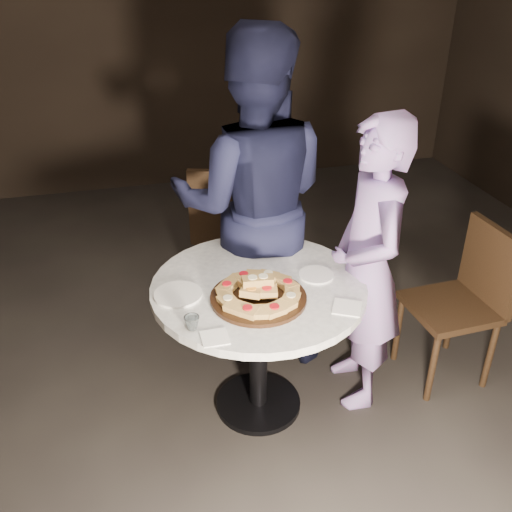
# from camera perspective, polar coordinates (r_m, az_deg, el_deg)

# --- Properties ---
(floor) EXTENTS (7.00, 7.00, 0.00)m
(floor) POSITION_cam_1_polar(r_m,az_deg,el_deg) (3.15, 0.50, -16.53)
(floor) COLOR black
(floor) RESTS_ON ground
(table) EXTENTS (1.36, 1.36, 0.79)m
(table) POSITION_cam_1_polar(r_m,az_deg,el_deg) (2.84, 0.25, -5.33)
(table) COLOR black
(table) RESTS_ON ground
(serving_board) EXTENTS (0.51, 0.51, 0.02)m
(serving_board) POSITION_cam_1_polar(r_m,az_deg,el_deg) (2.64, 0.24, -4.20)
(serving_board) COLOR black
(serving_board) RESTS_ON table
(focaccia_pile) EXTENTS (0.40, 0.40, 0.11)m
(focaccia_pile) POSITION_cam_1_polar(r_m,az_deg,el_deg) (2.62, 0.24, -3.48)
(focaccia_pile) COLOR #AF8544
(focaccia_pile) RESTS_ON serving_board
(plate_left) EXTENTS (0.26, 0.26, 0.01)m
(plate_left) POSITION_cam_1_polar(r_m,az_deg,el_deg) (2.70, -7.80, -3.83)
(plate_left) COLOR white
(plate_left) RESTS_ON table
(plate_right) EXTENTS (0.18, 0.18, 0.01)m
(plate_right) POSITION_cam_1_polar(r_m,az_deg,el_deg) (2.84, 6.04, -1.89)
(plate_right) COLOR white
(plate_right) RESTS_ON table
(water_glass) EXTENTS (0.08, 0.08, 0.06)m
(water_glass) POSITION_cam_1_polar(r_m,az_deg,el_deg) (2.46, -6.43, -6.66)
(water_glass) COLOR silver
(water_glass) RESTS_ON table
(napkin_near) EXTENTS (0.11, 0.11, 0.01)m
(napkin_near) POSITION_cam_1_polar(r_m,az_deg,el_deg) (2.42, -4.14, -8.14)
(napkin_near) COLOR white
(napkin_near) RESTS_ON table
(napkin_far) EXTENTS (0.17, 0.17, 0.01)m
(napkin_far) POSITION_cam_1_polar(r_m,az_deg,el_deg) (2.62, 9.10, -5.11)
(napkin_far) COLOR white
(napkin_far) RESTS_ON table
(chair_far) EXTENTS (0.60, 0.61, 1.00)m
(chair_far) POSITION_cam_1_polar(r_m,az_deg,el_deg) (3.82, -2.79, 3.28)
(chair_far) COLOR black
(chair_far) RESTS_ON ground
(chair_right) EXTENTS (0.47, 0.45, 0.92)m
(chair_right) POSITION_cam_1_polar(r_m,az_deg,el_deg) (3.36, 20.30, -3.59)
(chair_right) COLOR black
(chair_right) RESTS_ON ground
(diner_navy) EXTENTS (1.09, 0.95, 1.91)m
(diner_navy) POSITION_cam_1_polar(r_m,az_deg,el_deg) (3.19, -0.34, 5.30)
(diner_navy) COLOR black
(diner_navy) RESTS_ON ground
(diner_teal) EXTENTS (0.43, 0.61, 1.59)m
(diner_teal) POSITION_cam_1_polar(r_m,az_deg,el_deg) (2.93, 11.03, -1.19)
(diner_teal) COLOR #866DAF
(diner_teal) RESTS_ON ground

